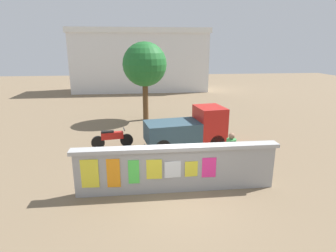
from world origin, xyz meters
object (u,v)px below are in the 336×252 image
Objects in this scene: motorcycle at (111,138)px; auto_rickshaw_truck at (189,128)px; bicycle_near at (133,160)px; tree_roadside at (145,65)px; person_walking at (231,150)px.

auto_rickshaw_truck is at bearing -4.83° from motorcycle.
bicycle_near is 0.36× the size of tree_roadside.
person_walking reaches higher than bicycle_near.
tree_roadside reaches higher than auto_rickshaw_truck.
motorcycle is 1.11× the size of bicycle_near.
tree_roadside is (1.75, 4.95, 2.96)m from motorcycle.
tree_roadside reaches higher than person_walking.
auto_rickshaw_truck is 3.39m from bicycle_near.
tree_roadside is at bearing 70.57° from motorcycle.
bicycle_near is at bearing -67.75° from motorcycle.
person_walking is at bearing -15.72° from bicycle_near.
tree_roadside reaches higher than motorcycle.
tree_roadside is (-2.72, 8.39, 2.44)m from person_walking.
auto_rickshaw_truck is 2.00× the size of motorcycle.
motorcycle is 0.40× the size of tree_roadside.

